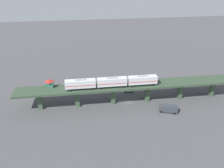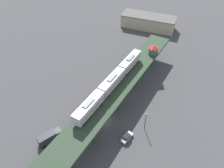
% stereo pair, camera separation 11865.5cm
% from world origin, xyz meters
% --- Properties ---
extents(ground_plane, '(400.00, 400.00, 0.00)m').
position_xyz_m(ground_plane, '(0.00, 0.00, 0.00)').
color(ground_plane, '#424244').
extents(elevated_viaduct, '(10.34, 92.16, 8.49)m').
position_xyz_m(elevated_viaduct, '(-0.00, -0.19, 7.27)').
color(elevated_viaduct, '#2C3D2C').
rests_on(elevated_viaduct, ground).
extents(subway_train, '(3.62, 37.25, 4.45)m').
position_xyz_m(subway_train, '(-1.25, 7.12, 11.03)').
color(subway_train, silver).
rests_on(subway_train, elevated_viaduct).
extents(signal_hut, '(3.29, 3.29, 3.40)m').
position_xyz_m(signal_hut, '(3.08, 32.02, 10.29)').
color(signal_hut, '#33604C').
rests_on(signal_hut, elevated_viaduct).
extents(street_car_red, '(2.63, 4.67, 1.89)m').
position_xyz_m(street_car_red, '(9.65, -27.67, 0.94)').
color(street_car_red, '#AD1E1E').
rests_on(street_car_red, ground).
extents(street_car_silver, '(2.44, 4.61, 1.89)m').
position_xyz_m(street_car_silver, '(9.32, -2.69, 0.94)').
color(street_car_silver, '#B7BABF').
rests_on(street_car_silver, ground).
extents(delivery_truck, '(4.78, 7.52, 3.20)m').
position_xyz_m(delivery_truck, '(-10.24, -14.29, 1.76)').
color(delivery_truck, '#333338').
rests_on(delivery_truck, ground).
extents(street_lamp, '(0.44, 0.44, 6.94)m').
position_xyz_m(street_lamp, '(12.35, 3.64, 4.11)').
color(street_lamp, black).
rests_on(street_lamp, ground).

